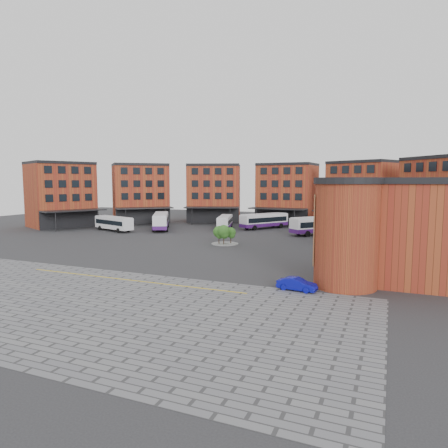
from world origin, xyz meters
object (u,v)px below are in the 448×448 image
at_px(bus_b, 161,221).
at_px(bus_f, 354,232).
at_px(bus_c, 225,222).
at_px(blue_car, 297,284).
at_px(bus_d, 264,221).
at_px(bus_a, 114,222).
at_px(tree_island, 224,233).
at_px(bus_e, 319,225).

distance_m(bus_b, bus_f, 39.70).
distance_m(bus_b, bus_c, 13.64).
distance_m(bus_b, blue_car, 51.83).
bearing_deg(bus_d, bus_a, -116.93).
bearing_deg(tree_island, bus_d, 90.98).
bearing_deg(blue_car, bus_e, 12.97).
height_order(tree_island, bus_d, bus_d).
xyz_separation_m(bus_a, bus_c, (20.07, 11.63, -0.21)).
height_order(bus_c, bus_e, bus_e).
height_order(tree_island, bus_b, bus_b).
distance_m(tree_island, bus_b, 24.25).
distance_m(bus_f, blue_car, 32.24).
height_order(tree_island, blue_car, tree_island).
xyz_separation_m(bus_c, bus_e, (20.07, -0.85, 0.31)).
relative_size(bus_b, bus_f, 1.02).
height_order(tree_island, bus_a, tree_island).
xyz_separation_m(bus_c, blue_car, (24.79, -41.91, -0.95)).
bearing_deg(tree_island, bus_c, 112.15).
height_order(bus_a, bus_c, bus_a).
xyz_separation_m(bus_d, bus_f, (19.73, -14.17, 0.12)).
distance_m(bus_a, bus_b, 9.68).
height_order(bus_c, blue_car, bus_c).
height_order(bus_a, bus_d, bus_d).
height_order(bus_d, bus_f, bus_f).
height_order(bus_b, bus_f, bus_f).
xyz_separation_m(bus_b, bus_d, (19.77, 10.17, -0.11)).
xyz_separation_m(bus_b, blue_car, (37.14, -36.13, -1.27)).
bearing_deg(bus_d, bus_e, 10.33).
relative_size(bus_c, blue_car, 2.80).
bearing_deg(bus_a, blue_car, -104.66).
xyz_separation_m(bus_a, bus_b, (7.72, 5.85, 0.11)).
distance_m(bus_a, bus_e, 41.56).
height_order(bus_c, bus_f, bus_f).
xyz_separation_m(tree_island, bus_f, (19.33, 9.45, 0.05)).
relative_size(bus_d, blue_car, 3.00).
bearing_deg(bus_a, bus_b, -33.50).
relative_size(bus_f, blue_car, 3.19).
relative_size(tree_island, blue_car, 1.18).
height_order(tree_island, bus_e, bus_e).
bearing_deg(bus_e, bus_a, -124.88).
bearing_deg(bus_e, blue_car, -43.35).
height_order(bus_b, bus_e, bus_b).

